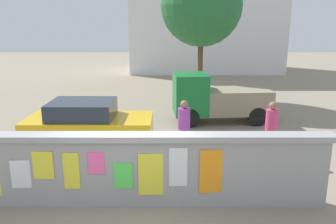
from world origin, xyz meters
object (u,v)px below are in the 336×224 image
object	(u,v)px
motorcycle	(253,160)
tree_roadside	(203,6)
car_parked	(89,123)
person_walking	(273,124)
auto_rickshaw_truck	(218,99)
person_bystander	(185,123)

from	to	relation	value
motorcycle	tree_roadside	xyz separation A→B (m)	(-0.48, 8.98, 3.98)
car_parked	person_walking	xyz separation A→B (m)	(5.29, -1.03, 0.26)
auto_rickshaw_truck	car_parked	xyz separation A→B (m)	(-4.26, -2.67, -0.17)
auto_rickshaw_truck	motorcycle	world-z (taller)	auto_rickshaw_truck
auto_rickshaw_truck	motorcycle	xyz separation A→B (m)	(0.21, -4.98, -0.44)
tree_roadside	person_bystander	bearing A→B (deg)	-98.33
auto_rickshaw_truck	motorcycle	bearing A→B (deg)	-87.55
auto_rickshaw_truck	person_bystander	bearing A→B (deg)	-111.16
auto_rickshaw_truck	car_parked	size ratio (longest dim) A/B	0.97
motorcycle	person_walking	world-z (taller)	person_walking
car_parked	person_walking	distance (m)	5.39
auto_rickshaw_truck	tree_roadside	xyz separation A→B (m)	(-0.27, 4.01, 3.54)
tree_roadside	motorcycle	bearing A→B (deg)	-86.94
car_parked	tree_roadside	bearing A→B (deg)	59.11
auto_rickshaw_truck	person_bystander	xyz separation A→B (m)	(-1.38, -3.55, 0.09)
person_walking	tree_roadside	distance (m)	8.55
person_bystander	car_parked	bearing A→B (deg)	163.02
car_parked	auto_rickshaw_truck	bearing A→B (deg)	32.07
motorcycle	person_bystander	xyz separation A→B (m)	(-1.59, 1.42, 0.52)
person_bystander	person_walking	bearing A→B (deg)	-3.56
auto_rickshaw_truck	tree_roadside	bearing A→B (deg)	93.83
person_bystander	tree_roadside	xyz separation A→B (m)	(1.11, 7.56, 3.46)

